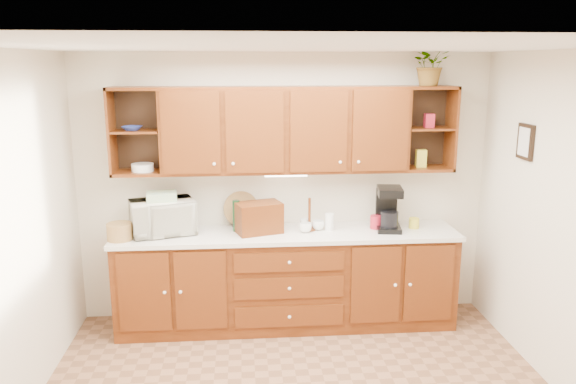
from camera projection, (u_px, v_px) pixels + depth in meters
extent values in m
plane|color=white|center=(305.00, 47.00, 3.53)|extent=(4.00, 4.00, 0.00)
plane|color=beige|center=(284.00, 188.00, 5.52)|extent=(4.00, 0.00, 4.00)
cube|color=#3E1907|center=(287.00, 280.00, 5.42)|extent=(3.20, 0.60, 0.90)
cube|color=silver|center=(287.00, 234.00, 5.31)|extent=(3.24, 0.64, 0.04)
cube|color=#3E1907|center=(285.00, 130.00, 5.23)|extent=(2.30, 0.33, 0.80)
cube|color=black|center=(138.00, 129.00, 5.27)|extent=(0.45, 0.02, 0.80)
cube|color=black|center=(424.00, 127.00, 5.48)|extent=(0.45, 0.02, 0.80)
cube|color=#3E1907|center=(135.00, 131.00, 5.12)|extent=(0.43, 0.30, 0.02)
cube|color=#3E1907|center=(429.00, 128.00, 5.34)|extent=(0.43, 0.30, 0.02)
cube|color=#3E1907|center=(432.00, 87.00, 5.25)|extent=(0.45, 0.33, 0.03)
cube|color=white|center=(286.00, 175.00, 5.27)|extent=(0.40, 0.05, 0.02)
cube|color=black|center=(525.00, 142.00, 4.73)|extent=(0.03, 0.24, 0.30)
cylinder|color=#A68045|center=(120.00, 232.00, 5.05)|extent=(0.27, 0.27, 0.15)
imported|color=beige|center=(163.00, 217.00, 5.22)|extent=(0.66, 0.54, 0.32)
cube|color=#D6DB67|center=(162.00, 196.00, 5.18)|extent=(0.29, 0.23, 0.08)
cylinder|color=black|center=(236.00, 216.00, 5.29)|extent=(0.08, 0.08, 0.30)
cylinder|color=#A68045|center=(241.00, 225.00, 5.51)|extent=(0.36, 0.16, 0.34)
cube|color=#3E1907|center=(259.00, 218.00, 5.25)|extent=(0.47, 0.37, 0.29)
cylinder|color=#3E1907|center=(309.00, 214.00, 5.33)|extent=(0.03, 0.03, 0.31)
cylinder|color=#3E1907|center=(309.00, 229.00, 5.36)|extent=(0.13, 0.13, 0.02)
imported|color=white|center=(318.00, 225.00, 5.35)|extent=(0.12, 0.12, 0.09)
imported|color=white|center=(304.00, 223.00, 5.42)|extent=(0.12, 0.12, 0.09)
imported|color=white|center=(305.00, 228.00, 5.28)|extent=(0.12, 0.12, 0.09)
cylinder|color=#AC192A|center=(376.00, 222.00, 5.40)|extent=(0.12, 0.12, 0.13)
cylinder|color=white|center=(329.00, 222.00, 5.34)|extent=(0.08, 0.08, 0.16)
cylinder|color=gold|center=(414.00, 223.00, 5.41)|extent=(0.10, 0.10, 0.10)
cube|color=black|center=(388.00, 228.00, 5.35)|extent=(0.26, 0.32, 0.04)
cube|color=black|center=(386.00, 207.00, 5.42)|extent=(0.21, 0.09, 0.36)
cube|color=black|center=(390.00, 191.00, 5.27)|extent=(0.26, 0.32, 0.08)
cylinder|color=black|center=(389.00, 220.00, 5.31)|extent=(0.19, 0.19, 0.16)
imported|color=#283993|center=(132.00, 128.00, 5.09)|extent=(0.22, 0.22, 0.04)
cylinder|color=white|center=(143.00, 167.00, 5.19)|extent=(0.25, 0.25, 0.07)
cube|color=gold|center=(421.00, 158.00, 5.38)|extent=(0.10, 0.08, 0.17)
cube|color=#AC192A|center=(429.00, 121.00, 5.31)|extent=(0.09, 0.08, 0.13)
imported|color=#999999|center=(431.00, 64.00, 5.15)|extent=(0.41, 0.38, 0.40)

